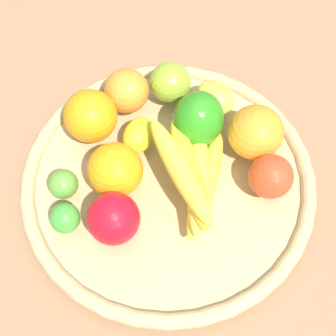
{
  "coord_description": "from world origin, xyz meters",
  "views": [
    {
      "loc": [
        -0.29,
        -0.19,
        0.65
      ],
      "look_at": [
        0.0,
        0.0,
        0.05
      ],
      "focal_mm": 51.11,
      "sensor_mm": 36.0,
      "label": 1
    }
  ],
  "objects_px": {
    "banana_bunch": "(193,176)",
    "apple_0": "(170,82)",
    "orange_1": "(89,118)",
    "apple_2": "(113,218)",
    "lemon_0": "(215,98)",
    "lime_0": "(65,218)",
    "bell_pepper": "(196,119)",
    "orange_0": "(127,91)",
    "orange_3": "(115,170)",
    "lime_1": "(63,184)",
    "apple_1": "(271,176)",
    "orange_2": "(256,132)",
    "lemon_1": "(139,135)"
  },
  "relations": [
    {
      "from": "orange_1",
      "to": "apple_0",
      "type": "relative_size",
      "value": 1.25
    },
    {
      "from": "apple_1",
      "to": "lime_0",
      "type": "relative_size",
      "value": 1.51
    },
    {
      "from": "orange_3",
      "to": "orange_0",
      "type": "distance_m",
      "value": 0.15
    },
    {
      "from": "orange_3",
      "to": "lemon_0",
      "type": "distance_m",
      "value": 0.21
    },
    {
      "from": "apple_2",
      "to": "orange_0",
      "type": "height_order",
      "value": "apple_2"
    },
    {
      "from": "banana_bunch",
      "to": "lime_0",
      "type": "relative_size",
      "value": 4.32
    },
    {
      "from": "apple_2",
      "to": "lemon_0",
      "type": "height_order",
      "value": "apple_2"
    },
    {
      "from": "bell_pepper",
      "to": "apple_1",
      "type": "relative_size",
      "value": 1.46
    },
    {
      "from": "bell_pepper",
      "to": "lemon_1",
      "type": "bearing_deg",
      "value": -56.0
    },
    {
      "from": "bell_pepper",
      "to": "apple_0",
      "type": "bearing_deg",
      "value": -129.27
    },
    {
      "from": "banana_bunch",
      "to": "orange_2",
      "type": "bearing_deg",
      "value": -19.03
    },
    {
      "from": "orange_3",
      "to": "apple_1",
      "type": "bearing_deg",
      "value": -57.74
    },
    {
      "from": "lemon_1",
      "to": "orange_1",
      "type": "relative_size",
      "value": 0.75
    },
    {
      "from": "orange_2",
      "to": "lemon_0",
      "type": "xyz_separation_m",
      "value": [
        0.03,
        0.09,
        -0.02
      ]
    },
    {
      "from": "bell_pepper",
      "to": "orange_2",
      "type": "relative_size",
      "value": 1.14
    },
    {
      "from": "orange_3",
      "to": "apple_1",
      "type": "distance_m",
      "value": 0.22
    },
    {
      "from": "apple_0",
      "to": "orange_2",
      "type": "bearing_deg",
      "value": -95.23
    },
    {
      "from": "lemon_1",
      "to": "lemon_0",
      "type": "bearing_deg",
      "value": -25.81
    },
    {
      "from": "apple_0",
      "to": "apple_1",
      "type": "bearing_deg",
      "value": -106.41
    },
    {
      "from": "orange_0",
      "to": "lime_0",
      "type": "bearing_deg",
      "value": -166.08
    },
    {
      "from": "orange_3",
      "to": "lime_1",
      "type": "bearing_deg",
      "value": 133.48
    },
    {
      "from": "bell_pepper",
      "to": "orange_1",
      "type": "distance_m",
      "value": 0.16
    },
    {
      "from": "orange_0",
      "to": "bell_pepper",
      "type": "bearing_deg",
      "value": -86.31
    },
    {
      "from": "bell_pepper",
      "to": "banana_bunch",
      "type": "distance_m",
      "value": 0.09
    },
    {
      "from": "orange_2",
      "to": "orange_3",
      "type": "xyz_separation_m",
      "value": [
        -0.17,
        0.13,
        -0.0
      ]
    },
    {
      "from": "apple_2",
      "to": "apple_1",
      "type": "distance_m",
      "value": 0.23
    },
    {
      "from": "apple_2",
      "to": "lemon_0",
      "type": "bearing_deg",
      "value": -0.89
    },
    {
      "from": "banana_bunch",
      "to": "apple_0",
      "type": "xyz_separation_m",
      "value": [
        0.13,
        0.12,
        -0.01
      ]
    },
    {
      "from": "banana_bunch",
      "to": "orange_1",
      "type": "distance_m",
      "value": 0.18
    },
    {
      "from": "apple_2",
      "to": "orange_1",
      "type": "bearing_deg",
      "value": 49.56
    },
    {
      "from": "orange_3",
      "to": "banana_bunch",
      "type": "bearing_deg",
      "value": -60.37
    },
    {
      "from": "orange_0",
      "to": "lime_0",
      "type": "height_order",
      "value": "orange_0"
    },
    {
      "from": "bell_pepper",
      "to": "lemon_0",
      "type": "distance_m",
      "value": 0.07
    },
    {
      "from": "orange_3",
      "to": "apple_0",
      "type": "distance_m",
      "value": 0.18
    },
    {
      "from": "lime_0",
      "to": "lemon_0",
      "type": "bearing_deg",
      "value": -12.57
    },
    {
      "from": "bell_pepper",
      "to": "lime_1",
      "type": "xyz_separation_m",
      "value": [
        -0.19,
        0.11,
        -0.03
      ]
    },
    {
      "from": "banana_bunch",
      "to": "orange_3",
      "type": "relative_size",
      "value": 2.32
    },
    {
      "from": "orange_3",
      "to": "orange_1",
      "type": "bearing_deg",
      "value": 60.21
    },
    {
      "from": "orange_0",
      "to": "apple_2",
      "type": "bearing_deg",
      "value": -148.26
    },
    {
      "from": "lime_0",
      "to": "apple_0",
      "type": "bearing_deg",
      "value": 1.69
    },
    {
      "from": "lemon_1",
      "to": "apple_1",
      "type": "bearing_deg",
      "value": -78.14
    },
    {
      "from": "lime_0",
      "to": "bell_pepper",
      "type": "bearing_deg",
      "value": -17.05
    },
    {
      "from": "bell_pepper",
      "to": "apple_1",
      "type": "height_order",
      "value": "bell_pepper"
    },
    {
      "from": "orange_0",
      "to": "apple_0",
      "type": "bearing_deg",
      "value": -40.24
    },
    {
      "from": "lemon_0",
      "to": "orange_2",
      "type": "bearing_deg",
      "value": -111.13
    },
    {
      "from": "bell_pepper",
      "to": "orange_0",
      "type": "xyz_separation_m",
      "value": [
        -0.01,
        0.12,
        -0.01
      ]
    },
    {
      "from": "bell_pepper",
      "to": "lime_1",
      "type": "relative_size",
      "value": 2.18
    },
    {
      "from": "bell_pepper",
      "to": "banana_bunch",
      "type": "bearing_deg",
      "value": 21.38
    },
    {
      "from": "lemon_0",
      "to": "apple_1",
      "type": "bearing_deg",
      "value": -120.35
    },
    {
      "from": "lemon_1",
      "to": "orange_0",
      "type": "distance_m",
      "value": 0.08
    }
  ]
}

